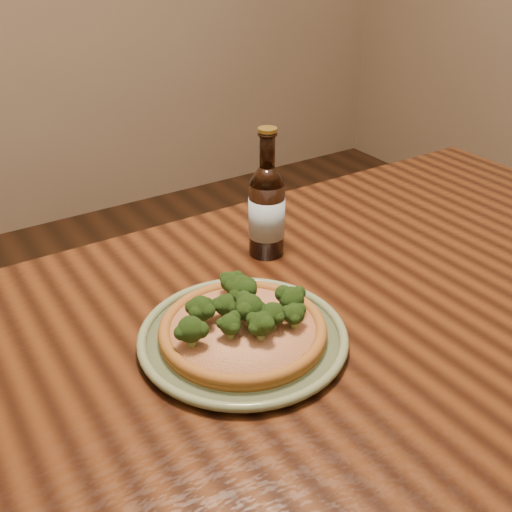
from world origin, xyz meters
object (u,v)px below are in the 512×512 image
table (321,375)px  beer_bottle (267,210)px  plate (243,337)px  pizza (243,325)px

table → beer_bottle: (0.05, 0.24, 0.18)m
table → beer_bottle: bearing=77.2°
plate → pizza: (0.00, 0.00, 0.02)m
table → beer_bottle: size_ratio=6.71×
table → beer_bottle: 0.31m
plate → beer_bottle: size_ratio=1.29×
table → pizza: (-0.12, 0.04, 0.12)m
plate → beer_bottle: bearing=49.1°
plate → pizza: size_ratio=1.26×
plate → pizza: bearing=54.2°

